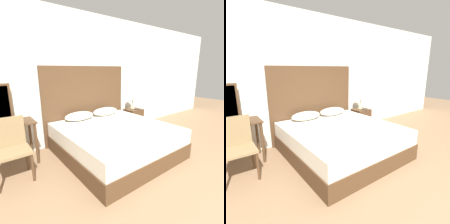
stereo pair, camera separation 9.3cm
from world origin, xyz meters
The scene contains 12 objects.
ground_plane centered at (0.00, 0.00, 0.00)m, with size 16.00×16.00×0.00m, color #8C6B4C.
wall_back centered at (0.00, 2.69, 1.35)m, with size 10.00×0.06×2.70m.
bed centered at (0.04, 1.61, 0.27)m, with size 1.88×1.96×0.54m.
headboard centered at (0.04, 2.62, 0.81)m, with size 1.98×0.05×1.62m.
pillow_left centered at (-0.29, 2.38, 0.62)m, with size 0.62×0.34×0.17m.
pillow_right centered at (0.37, 2.38, 0.62)m, with size 0.62×0.34×0.17m.
phone_on_bed centered at (-0.32, 1.56, 0.54)m, with size 0.12×0.17×0.01m.
nightstand centered at (1.26, 2.36, 0.28)m, with size 0.41×0.36×0.55m.
table_lamp centered at (1.29, 2.43, 0.87)m, with size 0.23×0.23×0.40m.
phone_on_nightstand centered at (1.29, 2.27, 0.56)m, with size 0.11×0.16×0.01m.
vanity_desk centered at (-1.67, 2.33, 0.60)m, with size 0.98×0.48×0.73m.
chair centered at (-1.62, 1.92, 0.52)m, with size 0.49×0.40×0.90m.
Camera 1 is at (-1.89, -0.75, 1.56)m, focal length 28.00 mm.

